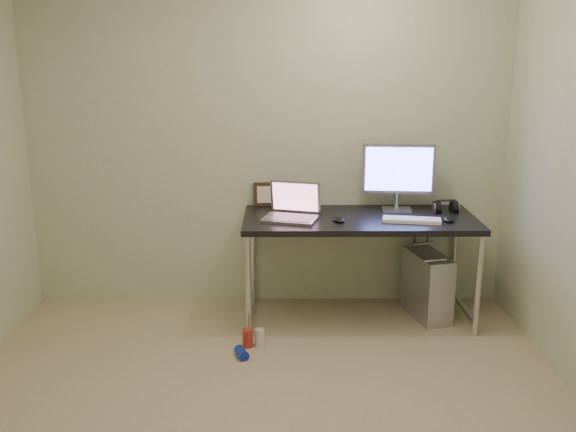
{
  "coord_description": "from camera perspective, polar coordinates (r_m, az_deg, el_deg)",
  "views": [
    {
      "loc": [
        0.12,
        -2.89,
        1.89
      ],
      "look_at": [
        0.15,
        1.05,
        0.85
      ],
      "focal_mm": 40.0,
      "sensor_mm": 36.0,
      "label": 1
    }
  ],
  "objects": [
    {
      "name": "wall_back",
      "position": [
        4.69,
        -1.84,
        6.93
      ],
      "size": [
        3.5,
        0.02,
        2.5
      ],
      "primitive_type": "cube",
      "color": "beige",
      "rests_on": "ground"
    },
    {
      "name": "keyboard",
      "position": [
        4.4,
        10.94,
        -0.35
      ],
      "size": [
        0.4,
        0.19,
        0.02
      ],
      "primitive_type": "cube",
      "rotation": [
        0.0,
        0.0,
        -0.17
      ],
      "color": "white",
      "rests_on": "desk"
    },
    {
      "name": "can_white",
      "position": [
        4.25,
        -2.54,
        -10.75
      ],
      "size": [
        0.08,
        0.08,
        0.12
      ],
      "primitive_type": "cylinder",
      "rotation": [
        0.0,
        0.0,
        -0.38
      ],
      "color": "white",
      "rests_on": "ground"
    },
    {
      "name": "laptop",
      "position": [
        4.39,
        0.37,
        0.52
      ],
      "size": [
        0.42,
        0.37,
        0.25
      ],
      "rotation": [
        0.0,
        0.0,
        -0.27
      ],
      "color": "#AAAAB1",
      "rests_on": "desk"
    },
    {
      "name": "picture_frame",
      "position": [
        4.74,
        -1.74,
        1.95
      ],
      "size": [
        0.23,
        0.08,
        0.18
      ],
      "primitive_type": "cube",
      "rotation": [
        -0.21,
        0.0,
        0.1
      ],
      "color": "black",
      "rests_on": "desk"
    },
    {
      "name": "can_blue",
      "position": [
        4.12,
        -4.15,
        -12.06
      ],
      "size": [
        0.1,
        0.13,
        0.06
      ],
      "primitive_type": "cylinder",
      "rotation": [
        1.57,
        0.0,
        0.41
      ],
      "color": "#102BBC",
      "rests_on": "ground"
    },
    {
      "name": "webcam",
      "position": [
        4.7,
        0.57,
        1.96
      ],
      "size": [
        0.05,
        0.04,
        0.13
      ],
      "rotation": [
        0.0,
        0.0,
        -0.21
      ],
      "color": "silver",
      "rests_on": "desk"
    },
    {
      "name": "desk",
      "position": [
        4.49,
        6.36,
        -1.04
      ],
      "size": [
        1.61,
        0.7,
        0.75
      ],
      "color": "black",
      "rests_on": "ground"
    },
    {
      "name": "tower_computer",
      "position": [
        4.73,
        12.24,
        -6.03
      ],
      "size": [
        0.31,
        0.49,
        0.5
      ],
      "rotation": [
        0.0,
        0.0,
        0.26
      ],
      "color": "#BCBDC1",
      "rests_on": "ground"
    },
    {
      "name": "monitor",
      "position": [
        4.62,
        9.77,
        3.88
      ],
      "size": [
        0.51,
        0.17,
        0.48
      ],
      "rotation": [
        0.0,
        0.0,
        -0.08
      ],
      "color": "#AAAAB1",
      "rests_on": "desk"
    },
    {
      "name": "cable_b",
      "position": [
        4.93,
        12.14,
        -3.38
      ],
      "size": [
        0.02,
        0.11,
        0.71
      ],
      "primitive_type": "cylinder",
      "rotation": [
        0.14,
        0.0,
        0.09
      ],
      "color": "black",
      "rests_on": "ground"
    },
    {
      "name": "can_red",
      "position": [
        4.25,
        -3.61,
        -10.77
      ],
      "size": [
        0.08,
        0.08,
        0.12
      ],
      "primitive_type": "cylinder",
      "rotation": [
        0.0,
        0.0,
        -0.19
      ],
      "color": "#AB3220",
      "rests_on": "ground"
    },
    {
      "name": "headphones",
      "position": [
        4.7,
        13.81,
        0.7
      ],
      "size": [
        0.18,
        0.11,
        0.12
      ],
      "rotation": [
        0.0,
        0.0,
        0.08
      ],
      "color": "black",
      "rests_on": "desk"
    },
    {
      "name": "cable_a",
      "position": [
        4.93,
        11.08,
        -3.1
      ],
      "size": [
        0.01,
        0.16,
        0.69
      ],
      "primitive_type": "cylinder",
      "rotation": [
        0.21,
        0.0,
        0.0
      ],
      "color": "black",
      "rests_on": "ground"
    },
    {
      "name": "mouse_right",
      "position": [
        4.46,
        14.07,
        -0.21
      ],
      "size": [
        0.09,
        0.13,
        0.04
      ],
      "primitive_type": "ellipsoid",
      "rotation": [
        0.0,
        0.0,
        -0.14
      ],
      "color": "black",
      "rests_on": "desk"
    },
    {
      "name": "floor",
      "position": [
        3.46,
        -2.42,
        -18.38
      ],
      "size": [
        3.5,
        3.5,
        0.0
      ],
      "primitive_type": "plane",
      "color": "tan",
      "rests_on": "ground"
    },
    {
      "name": "mouse_left",
      "position": [
        4.33,
        4.51,
        -0.23
      ],
      "size": [
        0.11,
        0.14,
        0.04
      ],
      "primitive_type": "ellipsoid",
      "rotation": [
        0.0,
        0.0,
        0.31
      ],
      "color": "black",
      "rests_on": "desk"
    }
  ]
}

